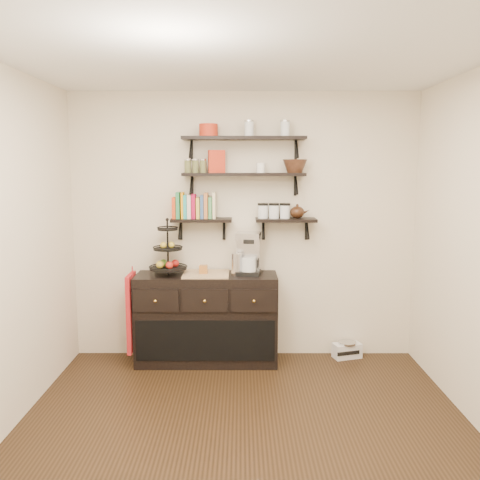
% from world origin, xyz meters
% --- Properties ---
extents(floor, '(3.50, 3.50, 0.00)m').
position_xyz_m(floor, '(0.00, 0.00, 0.00)').
color(floor, black).
rests_on(floor, ground).
extents(ceiling, '(3.50, 3.50, 0.02)m').
position_xyz_m(ceiling, '(0.00, 0.00, 2.70)').
color(ceiling, white).
rests_on(ceiling, back_wall).
extents(back_wall, '(3.50, 0.02, 2.70)m').
position_xyz_m(back_wall, '(0.00, 1.75, 1.35)').
color(back_wall, beige).
rests_on(back_wall, ground).
extents(shelf_top, '(1.20, 0.27, 0.23)m').
position_xyz_m(shelf_top, '(0.00, 1.62, 2.23)').
color(shelf_top, black).
rests_on(shelf_top, back_wall).
extents(shelf_mid, '(1.20, 0.27, 0.23)m').
position_xyz_m(shelf_mid, '(0.00, 1.62, 1.88)').
color(shelf_mid, black).
rests_on(shelf_mid, back_wall).
extents(shelf_low_left, '(0.60, 0.25, 0.23)m').
position_xyz_m(shelf_low_left, '(-0.42, 1.63, 1.43)').
color(shelf_low_left, black).
rests_on(shelf_low_left, back_wall).
extents(shelf_low_right, '(0.60, 0.25, 0.23)m').
position_xyz_m(shelf_low_right, '(0.42, 1.63, 1.43)').
color(shelf_low_right, black).
rests_on(shelf_low_right, back_wall).
extents(cookbooks, '(0.40, 0.15, 0.26)m').
position_xyz_m(cookbooks, '(-0.49, 1.63, 1.57)').
color(cookbooks, red).
rests_on(cookbooks, shelf_low_left).
extents(glass_canisters, '(0.32, 0.10, 0.13)m').
position_xyz_m(glass_canisters, '(0.30, 1.63, 1.51)').
color(glass_canisters, silver).
rests_on(glass_canisters, shelf_low_right).
extents(sideboard, '(1.40, 0.50, 0.92)m').
position_xyz_m(sideboard, '(-0.37, 1.51, 0.45)').
color(sideboard, black).
rests_on(sideboard, floor).
extents(fruit_stand, '(0.37, 0.37, 0.54)m').
position_xyz_m(fruit_stand, '(-0.74, 1.52, 1.09)').
color(fruit_stand, black).
rests_on(fruit_stand, sideboard).
extents(candle, '(0.08, 0.08, 0.08)m').
position_xyz_m(candle, '(-0.40, 1.51, 0.96)').
color(candle, '#985923').
rests_on(candle, sideboard).
extents(coffee_maker, '(0.26, 0.25, 0.42)m').
position_xyz_m(coffee_maker, '(0.05, 1.54, 1.10)').
color(coffee_maker, black).
rests_on(coffee_maker, sideboard).
extents(thermal_carafe, '(0.11, 0.11, 0.22)m').
position_xyz_m(thermal_carafe, '(-0.07, 1.49, 1.01)').
color(thermal_carafe, silver).
rests_on(thermal_carafe, sideboard).
extents(apron, '(0.04, 0.33, 0.76)m').
position_xyz_m(apron, '(-1.10, 1.41, 0.55)').
color(apron, '#A91D12').
rests_on(apron, sideboard).
extents(radio, '(0.31, 0.24, 0.17)m').
position_xyz_m(radio, '(1.07, 1.62, 0.08)').
color(radio, silver).
rests_on(radio, floor).
extents(recipe_box, '(0.17, 0.09, 0.22)m').
position_xyz_m(recipe_box, '(-0.27, 1.61, 2.01)').
color(recipe_box, red).
rests_on(recipe_box, shelf_mid).
extents(walnut_bowl, '(0.24, 0.24, 0.13)m').
position_xyz_m(walnut_bowl, '(0.50, 1.61, 1.96)').
color(walnut_bowl, black).
rests_on(walnut_bowl, shelf_mid).
extents(ramekins, '(0.09, 0.09, 0.10)m').
position_xyz_m(ramekins, '(0.17, 1.61, 1.95)').
color(ramekins, white).
rests_on(ramekins, shelf_mid).
extents(teapot, '(0.21, 0.17, 0.14)m').
position_xyz_m(teapot, '(0.53, 1.63, 1.52)').
color(teapot, black).
rests_on(teapot, shelf_low_right).
extents(red_pot, '(0.18, 0.18, 0.12)m').
position_xyz_m(red_pot, '(-0.34, 1.61, 2.31)').
color(red_pot, red).
rests_on(red_pot, shelf_top).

